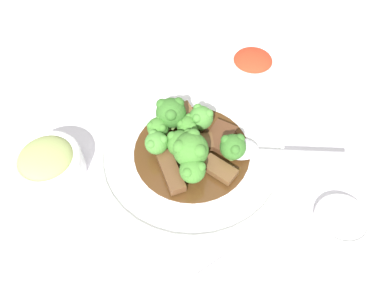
{
  "coord_description": "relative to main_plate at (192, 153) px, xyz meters",
  "views": [
    {
      "loc": [
        0.23,
        -0.24,
        0.5
      ],
      "look_at": [
        0.0,
        0.0,
        0.03
      ],
      "focal_mm": 35.0,
      "sensor_mm": 36.0,
      "label": 1
    }
  ],
  "objects": [
    {
      "name": "ground_plane",
      "position": [
        0.0,
        0.0,
        -0.01
      ],
      "size": [
        4.0,
        4.0,
        0.0
      ],
      "primitive_type": "plane",
      "color": "silver"
    },
    {
      "name": "main_plate",
      "position": [
        0.0,
        0.0,
        0.0
      ],
      "size": [
        0.3,
        0.3,
        0.02
      ],
      "color": "white",
      "rests_on": "ground_plane"
    },
    {
      "name": "beef_strip_0",
      "position": [
        0.0,
        0.01,
        0.01
      ],
      "size": [
        0.05,
        0.06,
        0.01
      ],
      "color": "brown",
      "rests_on": "main_plate"
    },
    {
      "name": "beef_strip_1",
      "position": [
        0.01,
        -0.05,
        0.02
      ],
      "size": [
        0.07,
        0.05,
        0.01
      ],
      "color": "brown",
      "rests_on": "main_plate"
    },
    {
      "name": "beef_strip_2",
      "position": [
        -0.05,
        0.04,
        0.02
      ],
      "size": [
        0.06,
        0.04,
        0.01
      ],
      "color": "brown",
      "rests_on": "main_plate"
    },
    {
      "name": "beef_strip_3",
      "position": [
        0.06,
        0.0,
        0.01
      ],
      "size": [
        0.06,
        0.03,
        0.01
      ],
      "color": "brown",
      "rests_on": "main_plate"
    },
    {
      "name": "beef_strip_4",
      "position": [
        0.02,
        0.05,
        0.01
      ],
      "size": [
        0.05,
        0.06,
        0.01
      ],
      "color": "#56331E",
      "rests_on": "main_plate"
    },
    {
      "name": "broccoli_floret_0",
      "position": [
        -0.05,
        -0.02,
        0.03
      ],
      "size": [
        0.03,
        0.03,
        0.04
      ],
      "color": "#8EB756",
      "rests_on": "main_plate"
    },
    {
      "name": "broccoli_floret_1",
      "position": [
        -0.04,
        -0.04,
        0.03
      ],
      "size": [
        0.04,
        0.04,
        0.04
      ],
      "color": "#7FA84C",
      "rests_on": "main_plate"
    },
    {
      "name": "broccoli_floret_2",
      "position": [
        -0.06,
        0.01,
        0.04
      ],
      "size": [
        0.05,
        0.05,
        0.06
      ],
      "color": "#7FA84C",
      "rests_on": "main_plate"
    },
    {
      "name": "broccoli_floret_3",
      "position": [
        0.02,
        -0.02,
        0.05
      ],
      "size": [
        0.05,
        0.05,
        0.06
      ],
      "color": "#7FA84C",
      "rests_on": "main_plate"
    },
    {
      "name": "broccoli_floret_4",
      "position": [
        -0.02,
        0.04,
        0.04
      ],
      "size": [
        0.04,
        0.04,
        0.05
      ],
      "color": "#8EB756",
      "rests_on": "main_plate"
    },
    {
      "name": "broccoli_floret_5",
      "position": [
        0.05,
        0.03,
        0.04
      ],
      "size": [
        0.04,
        0.04,
        0.05
      ],
      "color": "#7FA84C",
      "rests_on": "main_plate"
    },
    {
      "name": "broccoli_floret_6",
      "position": [
        -0.03,
        0.02,
        0.03
      ],
      "size": [
        0.03,
        0.03,
        0.04
      ],
      "color": "#7FA84C",
      "rests_on": "main_plate"
    },
    {
      "name": "broccoli_floret_7",
      "position": [
        0.04,
        -0.04,
        0.04
      ],
      "size": [
        0.04,
        0.04,
        0.04
      ],
      "color": "#7FA84C",
      "rests_on": "main_plate"
    },
    {
      "name": "broccoli_floret_8",
      "position": [
        -0.01,
        -0.02,
        0.03
      ],
      "size": [
        0.04,
        0.04,
        0.04
      ],
      "color": "#8EB756",
      "rests_on": "main_plate"
    },
    {
      "name": "serving_spoon",
      "position": [
        0.07,
        0.06,
        0.02
      ],
      "size": [
        0.17,
        0.15,
        0.01
      ],
      "color": "silver",
      "rests_on": "main_plate"
    },
    {
      "name": "side_bowl_kimchi",
      "position": [
        -0.05,
        0.21,
        0.02
      ],
      "size": [
        0.09,
        0.09,
        0.05
      ],
      "color": "white",
      "rests_on": "ground_plane"
    },
    {
      "name": "side_bowl_appetizer",
      "position": [
        -0.13,
        -0.17,
        0.02
      ],
      "size": [
        0.1,
        0.1,
        0.05
      ],
      "color": "white",
      "rests_on": "ground_plane"
    },
    {
      "name": "sauce_dish",
      "position": [
        0.23,
        0.07,
        -0.0
      ],
      "size": [
        0.08,
        0.08,
        0.01
      ],
      "color": "white",
      "rests_on": "ground_plane"
    },
    {
      "name": "paper_napkin",
      "position": [
        0.2,
        -0.09,
        -0.01
      ],
      "size": [
        0.12,
        0.12,
        0.01
      ],
      "color": "silver",
      "rests_on": "ground_plane"
    }
  ]
}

